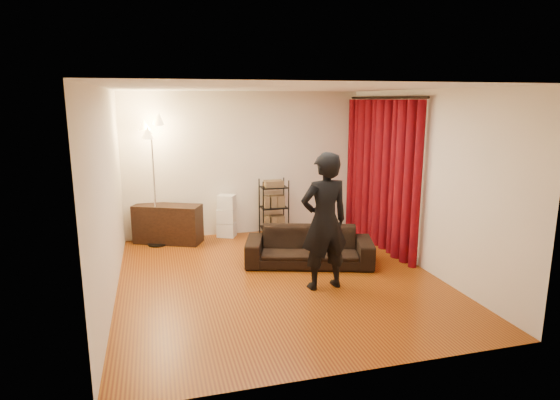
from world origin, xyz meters
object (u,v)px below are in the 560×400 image
object	(u,v)px
wire_shelf	(274,207)
floor_lamp	(154,183)
media_cabinet	(168,224)
storage_boxes	(227,216)
sofa	(309,247)
person	(324,222)

from	to	relation	value
wire_shelf	floor_lamp	xyz separation A→B (m)	(-2.18, -0.10, 0.58)
media_cabinet	wire_shelf	bearing A→B (deg)	24.03
media_cabinet	storage_boxes	bearing A→B (deg)	29.07
media_cabinet	floor_lamp	size ratio (longest dim) A/B	0.53
sofa	storage_boxes	bearing A→B (deg)	136.25
storage_boxes	floor_lamp	bearing A→B (deg)	-171.15
sofa	media_cabinet	xyz separation A→B (m)	(-2.10, 1.76, 0.06)
person	storage_boxes	xyz separation A→B (m)	(-0.91, 2.79, -0.54)
media_cabinet	wire_shelf	distance (m)	1.98
person	wire_shelf	bearing A→B (deg)	-95.62
person	wire_shelf	size ratio (longest dim) A/B	1.75
person	storage_boxes	distance (m)	2.98
sofa	wire_shelf	size ratio (longest dim) A/B	1.83
floor_lamp	person	bearing A→B (deg)	-49.74
sofa	person	xyz separation A→B (m)	(-0.11, -0.94, 0.65)
sofa	media_cabinet	world-z (taller)	media_cabinet
person	wire_shelf	xyz separation A→B (m)	(-0.01, 2.68, -0.40)
media_cabinet	storage_boxes	world-z (taller)	storage_boxes
person	wire_shelf	world-z (taller)	person
sofa	person	world-z (taller)	person
sofa	person	distance (m)	1.15
sofa	floor_lamp	xyz separation A→B (m)	(-2.30, 1.64, 0.83)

